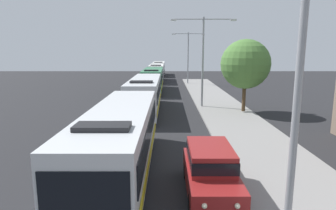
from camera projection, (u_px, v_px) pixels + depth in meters
bus_lead at (122, 139)px, 12.75m from camera, size 2.58×11.30×3.21m
bus_second_in_line at (146, 94)px, 26.36m from camera, size 2.58×11.84×3.21m
bus_middle at (154, 79)px, 39.83m from camera, size 2.58×11.84×3.21m
bus_fourth_in_line at (158, 72)px, 52.98m from camera, size 2.58×11.23×3.21m
bus_rear at (160, 68)px, 66.20m from camera, size 2.58×11.67×3.21m
white_suv at (211, 168)px, 11.19m from camera, size 1.86×4.68×1.90m
streetlamp_near at (301, 71)px, 7.31m from camera, size 6.46×0.28×7.79m
streetlamp_mid at (204, 53)px, 27.62m from camera, size 6.14×0.28×8.48m
streetlamp_far at (189, 53)px, 48.02m from camera, size 5.38×0.28×8.36m
roadside_tree at (247, 64)px, 25.50m from camera, size 4.35×4.35×6.38m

